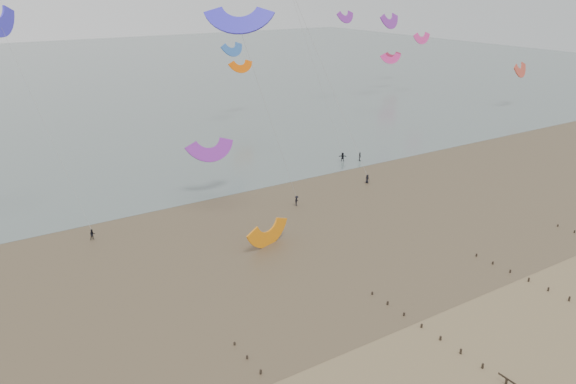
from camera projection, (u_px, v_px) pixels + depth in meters
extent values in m
plane|color=brown|center=(422.00, 361.00, 53.75)|extent=(500.00, 500.00, 0.00)
plane|color=#475654|center=(37.00, 78.00, 211.57)|extent=(500.00, 500.00, 0.00)
plane|color=#473A28|center=(247.00, 233.00, 81.37)|extent=(500.00, 500.00, 0.00)
ellipsoid|color=slate|center=(161.00, 311.00, 62.04)|extent=(23.60, 14.36, 0.01)
ellipsoid|color=slate|center=(304.00, 209.00, 89.78)|extent=(33.64, 18.32, 0.01)
ellipsoid|color=slate|center=(482.00, 186.00, 100.10)|extent=(19.65, 13.67, 0.01)
cube|color=black|center=(261.00, 372.00, 51.94)|extent=(0.16, 0.16, 0.51)
cube|color=black|center=(247.00, 357.00, 54.02)|extent=(0.16, 0.16, 0.48)
cube|color=black|center=(235.00, 344.00, 56.10)|extent=(0.16, 0.16, 0.45)
cube|color=black|center=(506.00, 382.00, 50.60)|extent=(0.16, 0.16, 0.65)
cube|color=black|center=(483.00, 366.00, 52.69)|extent=(0.16, 0.16, 0.62)
cube|color=black|center=(461.00, 352.00, 54.77)|extent=(0.16, 0.16, 0.59)
cube|color=black|center=(440.00, 338.00, 56.85)|extent=(0.16, 0.16, 0.57)
cube|color=black|center=(422.00, 326.00, 58.93)|extent=(0.16, 0.16, 0.54)
cube|color=black|center=(404.00, 314.00, 61.01)|extent=(0.16, 0.16, 0.51)
cube|color=black|center=(388.00, 303.00, 63.09)|extent=(0.16, 0.16, 0.48)
cube|color=black|center=(372.00, 293.00, 65.18)|extent=(0.16, 0.16, 0.45)
cube|color=black|center=(569.00, 299.00, 63.84)|extent=(0.16, 0.16, 0.59)
cube|color=black|center=(548.00, 289.00, 65.92)|extent=(0.16, 0.16, 0.57)
cube|color=black|center=(529.00, 280.00, 68.00)|extent=(0.16, 0.16, 0.54)
cube|color=black|center=(510.00, 271.00, 70.09)|extent=(0.16, 0.16, 0.51)
cube|color=black|center=(493.00, 263.00, 72.17)|extent=(0.16, 0.16, 0.48)
cube|color=black|center=(476.00, 255.00, 74.25)|extent=(0.16, 0.16, 0.45)
cube|color=black|center=(575.00, 232.00, 81.24)|extent=(0.16, 0.16, 0.48)
cube|color=black|center=(558.00, 226.00, 83.32)|extent=(0.16, 0.16, 0.45)
imported|color=black|center=(360.00, 157.00, 113.66)|extent=(0.95, 1.14, 1.82)
imported|color=black|center=(367.00, 179.00, 101.16)|extent=(0.70, 0.90, 1.61)
imported|color=black|center=(297.00, 201.00, 90.94)|extent=(1.25, 1.17, 1.70)
imported|color=black|center=(343.00, 157.00, 113.52)|extent=(1.70, 1.39, 1.82)
imported|color=black|center=(92.00, 235.00, 78.89)|extent=(0.79, 0.63, 1.58)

